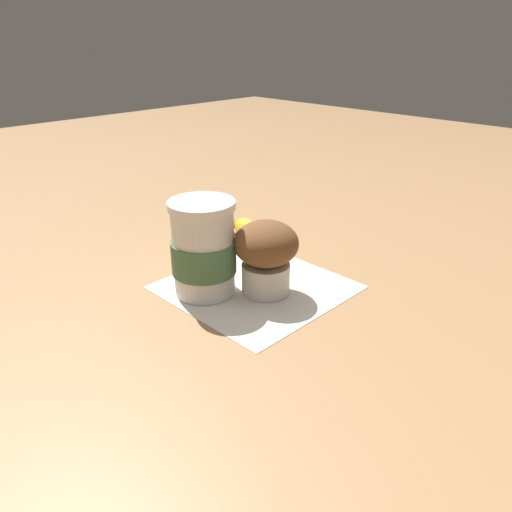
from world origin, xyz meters
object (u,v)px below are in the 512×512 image
(coffee_cup, at_px, (204,250))
(banana, at_px, (249,237))
(sugar_packet, at_px, (238,241))
(muffin, at_px, (268,252))

(coffee_cup, height_order, banana, coffee_cup)
(banana, xyz_separation_m, sugar_packet, (-0.00, 0.03, -0.02))
(banana, bearing_deg, muffin, -125.21)
(coffee_cup, distance_m, muffin, 0.08)
(banana, relative_size, sugar_packet, 4.29)
(coffee_cup, xyz_separation_m, muffin, (0.06, -0.06, -0.00))
(coffee_cup, relative_size, banana, 0.59)
(muffin, height_order, sugar_packet, muffin)
(muffin, relative_size, sugar_packet, 1.99)
(coffee_cup, bearing_deg, banana, 23.55)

